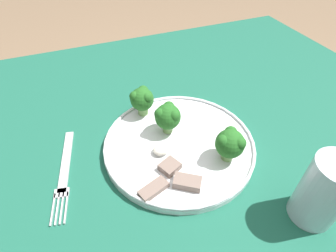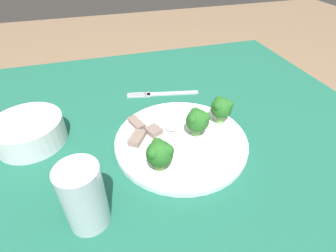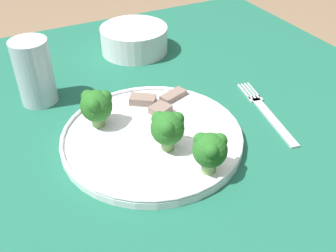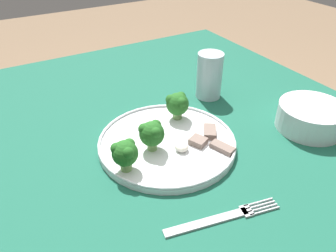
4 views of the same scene
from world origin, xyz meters
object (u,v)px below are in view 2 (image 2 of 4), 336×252
dinner_plate (181,141)px  fork (163,94)px  cream_bowl (29,132)px  drinking_glass (85,200)px

dinner_plate → fork: (0.21, -0.02, -0.01)m
dinner_plate → cream_bowl: bearing=72.0°
cream_bowl → drinking_glass: size_ratio=1.25×
dinner_plate → fork: dinner_plate is taller
dinner_plate → fork: size_ratio=1.43×
dinner_plate → cream_bowl: size_ratio=1.94×
drinking_glass → fork: bearing=-32.6°
drinking_glass → cream_bowl: bearing=25.3°
fork → cream_bowl: cream_bowl is taller
dinner_plate → drinking_glass: size_ratio=2.42×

